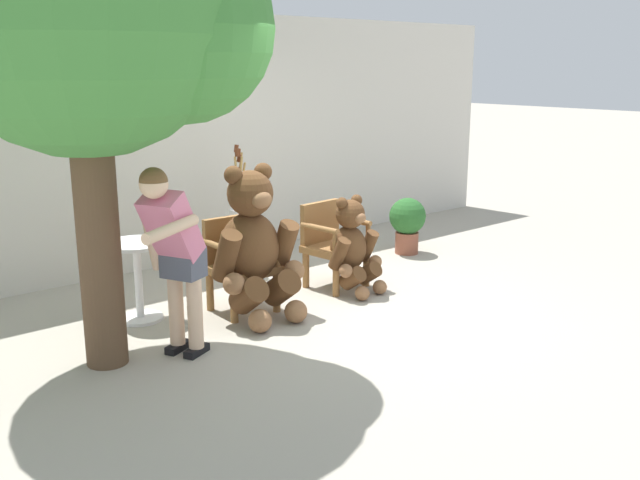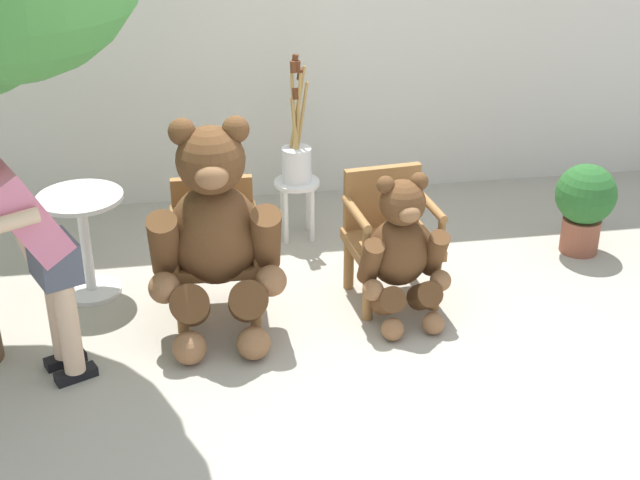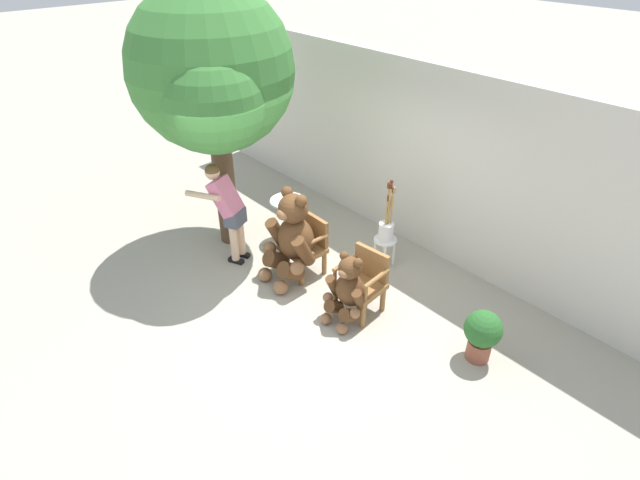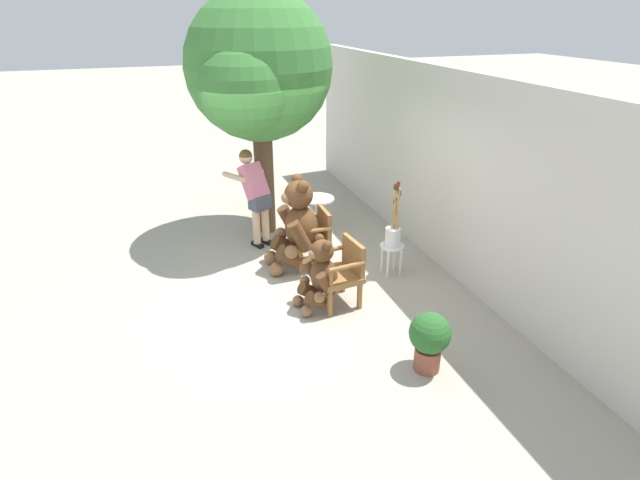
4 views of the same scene
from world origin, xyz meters
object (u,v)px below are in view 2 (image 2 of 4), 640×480
white_stool (297,194)px  teddy_bear_large (215,232)px  brush_bucket (297,155)px  potted_plant (585,202)px  teddy_bear_small (402,251)px  wooden_chair_right (389,232)px  round_side_table (84,233)px  person_visitor (29,239)px  wooden_chair_left (215,245)px

white_stool → teddy_bear_large: bearing=-118.7°
brush_bucket → potted_plant: (2.02, -0.58, -0.27)m
teddy_bear_small → potted_plant: bearing=23.9°
teddy_bear_large → potted_plant: size_ratio=2.04×
wooden_chair_right → brush_bucket: size_ratio=0.90×
teddy_bear_large → teddy_bear_small: teddy_bear_large is taller
teddy_bear_small → brush_bucket: (-0.49, 1.26, 0.19)m
teddy_bear_small → round_side_table: 2.10m
white_stool → round_side_table: size_ratio=0.64×
person_visitor → teddy_bear_small: bearing=9.1°
teddy_bear_small → brush_bucket: size_ratio=1.03×
wooden_chair_right → teddy_bear_large: bearing=-167.4°
person_visitor → white_stool: 2.38m
teddy_bear_large → brush_bucket: 1.39m
person_visitor → brush_bucket: (1.67, 1.60, -0.24)m
wooden_chair_right → potted_plant: 1.59m
teddy_bear_small → person_visitor: 2.23m
person_visitor → white_stool: size_ratio=3.32×
wooden_chair_left → round_side_table: wooden_chair_left is taller
teddy_bear_large → person_visitor: size_ratio=0.91×
wooden_chair_left → wooden_chair_right: bearing=-0.0°
teddy_bear_small → teddy_bear_large: bearing=178.1°
teddy_bear_small → wooden_chair_right: bearing=92.3°
wooden_chair_left → potted_plant: bearing=8.2°
person_visitor → brush_bucket: 2.33m
person_visitor → white_stool: (1.67, 1.60, -0.55)m
round_side_table → potted_plant: round_side_table is taller
teddy_bear_large → round_side_table: bearing=144.6°
brush_bucket → round_side_table: (-1.50, -0.62, -0.22)m
wooden_chair_left → round_side_table: bearing=158.0°
teddy_bear_large → person_visitor: 1.10m
teddy_bear_large → potted_plant: teddy_bear_large is taller
teddy_bear_large → round_side_table: 1.05m
person_visitor → round_side_table: (0.17, 0.98, -0.46)m
white_stool → round_side_table: (-1.50, -0.62, 0.09)m
brush_bucket → potted_plant: size_ratio=1.40×
potted_plant → brush_bucket: bearing=164.1°
brush_bucket → potted_plant: bearing=-15.9°
wooden_chair_right → round_side_table: (-1.98, 0.34, -0.01)m
white_stool → brush_bucket: brush_bucket is taller
wooden_chair_left → teddy_bear_large: teddy_bear_large is taller
teddy_bear_large → teddy_bear_small: 1.18m
wooden_chair_right → white_stool: wooden_chair_right is taller
wooden_chair_right → white_stool: size_ratio=1.87×
teddy_bear_large → brush_bucket: (0.67, 1.22, -0.01)m
teddy_bear_small → person_visitor: bearing=-170.9°
teddy_bear_small → wooden_chair_left: bearing=165.7°
brush_bucket → white_stool: bearing=-117.0°
teddy_bear_small → brush_bucket: bearing=111.4°
teddy_bear_small → white_stool: 1.35m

